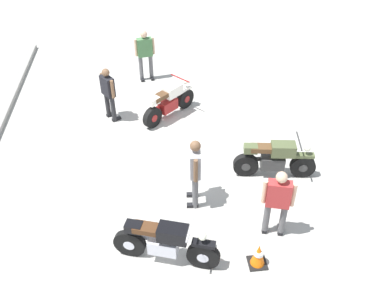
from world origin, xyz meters
TOP-DOWN VIEW (x-y plane):
  - ground_plane at (0.00, 0.00)m, footprint 40.00×40.00m
  - motorcycle_black_cruiser at (-3.29, 0.21)m, footprint 0.93×2.02m
  - motorcycle_olive_vintage at (-1.09, -2.51)m, footprint 0.75×1.95m
  - motorcycle_cream_vintage at (1.75, -0.20)m, footprint 1.43×1.55m
  - person_in_black_shirt at (1.83, 1.45)m, footprint 0.57×0.48m
  - person_in_red_shirt at (-2.85, -2.03)m, footprint 0.41×0.64m
  - person_in_gray_shirt at (-1.76, -0.54)m, footprint 0.66×0.34m
  - person_in_green_shirt at (4.08, 0.38)m, footprint 0.37×0.65m
  - traffic_cone at (-3.57, -1.54)m, footprint 0.36×0.36m

SIDE VIEW (x-z plane):
  - ground_plane at x=0.00m, z-range 0.00..0.00m
  - traffic_cone at x=-3.57m, z-range 0.00..0.53m
  - motorcycle_olive_vintage at x=-1.09m, z-range -0.05..1.02m
  - motorcycle_cream_vintage at x=1.75m, z-range -0.05..1.02m
  - motorcycle_black_cruiser at x=-3.29m, z-range -0.02..1.06m
  - person_in_black_shirt at x=1.83m, z-range 0.10..1.69m
  - person_in_red_shirt at x=-2.85m, z-range 0.11..1.77m
  - person_in_green_shirt at x=4.08m, z-range 0.12..1.80m
  - person_in_gray_shirt at x=-1.76m, z-range 0.12..1.81m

